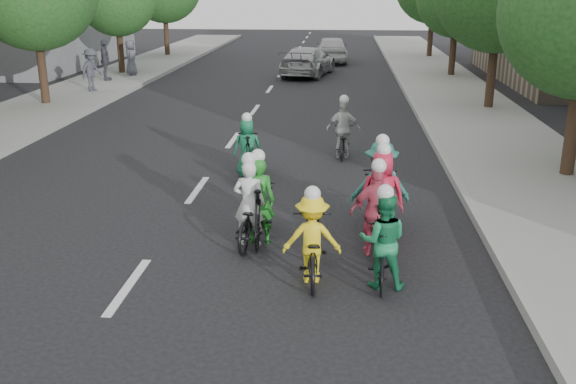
# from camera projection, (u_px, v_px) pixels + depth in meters

# --- Properties ---
(ground) EXTENTS (120.00, 120.00, 0.00)m
(ground) POSITION_uv_depth(u_px,v_px,m) (128.00, 286.00, 10.13)
(ground) COLOR black
(ground) RESTS_ON ground
(curb_left) EXTENTS (0.18, 80.00, 0.18)m
(curb_left) POSITION_uv_depth(u_px,v_px,m) (42.00, 134.00, 20.07)
(curb_left) COLOR #999993
(curb_left) RESTS_ON ground
(sidewalk_right) EXTENTS (4.00, 80.00, 0.15)m
(sidewalk_right) POSITION_uv_depth(u_px,v_px,m) (500.00, 143.00, 18.94)
(sidewalk_right) COLOR gray
(sidewalk_right) RESTS_ON ground
(curb_right) EXTENTS (0.18, 80.00, 0.18)m
(curb_right) POSITION_uv_depth(u_px,v_px,m) (434.00, 141.00, 19.10)
(curb_right) COLOR #999993
(curb_right) RESTS_ON ground
(cyclist_0) EXTENTS (0.80, 1.85, 1.74)m
(cyclist_0) POSITION_uv_depth(u_px,v_px,m) (250.00, 214.00, 11.67)
(cyclist_0) COLOR black
(cyclist_0) RESTS_ON ground
(cyclist_1) EXTENTS (0.77, 1.61, 1.68)m
(cyclist_1) POSITION_uv_depth(u_px,v_px,m) (383.00, 248.00, 10.01)
(cyclist_1) COLOR black
(cyclist_1) RESTS_ON ground
(cyclist_2) EXTENTS (0.96, 1.85, 1.59)m
(cyclist_2) POSITION_uv_depth(u_px,v_px,m) (312.00, 245.00, 10.23)
(cyclist_2) COLOR black
(cyclist_2) RESTS_ON ground
(cyclist_3) EXTENTS (0.98, 1.69, 1.75)m
(cyclist_3) POSITION_uv_depth(u_px,v_px,m) (376.00, 219.00, 11.20)
(cyclist_3) COLOR black
(cyclist_3) RESTS_ON ground
(cyclist_4) EXTENTS (0.85, 1.68, 1.85)m
(cyclist_4) POSITION_uv_depth(u_px,v_px,m) (381.00, 205.00, 11.90)
(cyclist_4) COLOR black
(cyclist_4) RESTS_ON ground
(cyclist_5) EXTENTS (0.61, 1.84, 1.78)m
(cyclist_5) POSITION_uv_depth(u_px,v_px,m) (259.00, 209.00, 11.75)
(cyclist_5) COLOR black
(cyclist_5) RESTS_ON ground
(cyclist_6) EXTENTS (0.76, 1.93, 1.70)m
(cyclist_6) POSITION_uv_depth(u_px,v_px,m) (380.00, 197.00, 12.49)
(cyclist_6) COLOR black
(cyclist_6) RESTS_ON ground
(cyclist_7) EXTENTS (1.19, 1.80, 1.90)m
(cyclist_7) POSITION_uv_depth(u_px,v_px,m) (380.00, 192.00, 12.31)
(cyclist_7) COLOR black
(cyclist_7) RESTS_ON ground
(cyclist_8) EXTENTS (0.95, 1.57, 1.73)m
(cyclist_8) POSITION_uv_depth(u_px,v_px,m) (343.00, 136.00, 17.52)
(cyclist_8) COLOR black
(cyclist_8) RESTS_ON ground
(cyclist_9) EXTENTS (0.76, 1.79, 1.59)m
(cyclist_9) POSITION_uv_depth(u_px,v_px,m) (248.00, 151.00, 15.88)
(cyclist_9) COLOR black
(cyclist_9) RESTS_ON ground
(follow_car_lead) EXTENTS (2.99, 5.40, 1.48)m
(follow_car_lead) POSITION_uv_depth(u_px,v_px,m) (308.00, 61.00, 33.19)
(follow_car_lead) COLOR #ABAAAF
(follow_car_lead) RESTS_ON ground
(follow_car_trail) EXTENTS (2.07, 4.72, 1.58)m
(follow_car_trail) POSITION_uv_depth(u_px,v_px,m) (332.00, 49.00, 38.85)
(follow_car_trail) COLOR silver
(follow_car_trail) RESTS_ON ground
(spectator_0) EXTENTS (1.03, 1.32, 1.80)m
(spectator_0) POSITION_uv_depth(u_px,v_px,m) (91.00, 70.00, 27.41)
(spectator_0) COLOR #44454F
(spectator_0) RESTS_ON sidewalk_left
(spectator_1) EXTENTS (0.75, 1.20, 1.90)m
(spectator_1) POSITION_uv_depth(u_px,v_px,m) (105.00, 60.00, 30.48)
(spectator_1) COLOR #484753
(spectator_1) RESTS_ON sidewalk_left
(spectator_2) EXTENTS (0.77, 0.97, 1.74)m
(spectator_2) POSITION_uv_depth(u_px,v_px,m) (131.00, 58.00, 32.25)
(spectator_2) COLOR #535360
(spectator_2) RESTS_ON sidewalk_left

